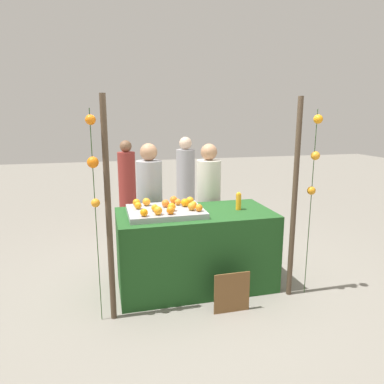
{
  "coord_description": "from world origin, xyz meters",
  "views": [
    {
      "loc": [
        -0.98,
        -3.69,
        1.95
      ],
      "look_at": [
        0.0,
        0.15,
        1.09
      ],
      "focal_mm": 32.77,
      "sensor_mm": 36.0,
      "label": 1
    }
  ],
  "objects_px": {
    "orange_1": "(144,213)",
    "vendor_left": "(150,211)",
    "stall_counter": "(195,249)",
    "chalkboard_sign": "(232,293)",
    "vendor_right": "(208,207)",
    "juice_bottle": "(239,201)",
    "orange_0": "(146,202)"
  },
  "relations": [
    {
      "from": "orange_1",
      "to": "vendor_left",
      "type": "xyz_separation_m",
      "value": [
        0.18,
        0.92,
        -0.23
      ]
    },
    {
      "from": "juice_bottle",
      "to": "vendor_left",
      "type": "bearing_deg",
      "value": 143.18
    },
    {
      "from": "stall_counter",
      "to": "orange_0",
      "type": "height_order",
      "value": "orange_0"
    },
    {
      "from": "stall_counter",
      "to": "vendor_left",
      "type": "relative_size",
      "value": 1.08
    },
    {
      "from": "orange_0",
      "to": "juice_bottle",
      "type": "bearing_deg",
      "value": -11.66
    },
    {
      "from": "juice_bottle",
      "to": "orange_0",
      "type": "bearing_deg",
      "value": 168.34
    },
    {
      "from": "stall_counter",
      "to": "chalkboard_sign",
      "type": "bearing_deg",
      "value": -72.62
    },
    {
      "from": "stall_counter",
      "to": "orange_0",
      "type": "bearing_deg",
      "value": 159.97
    },
    {
      "from": "juice_bottle",
      "to": "vendor_left",
      "type": "relative_size",
      "value": 0.13
    },
    {
      "from": "juice_bottle",
      "to": "vendor_right",
      "type": "relative_size",
      "value": 0.13
    },
    {
      "from": "stall_counter",
      "to": "orange_0",
      "type": "xyz_separation_m",
      "value": [
        -0.53,
        0.19,
        0.55
      ]
    },
    {
      "from": "juice_bottle",
      "to": "vendor_left",
      "type": "distance_m",
      "value": 1.19
    },
    {
      "from": "orange_0",
      "to": "vendor_left",
      "type": "bearing_deg",
      "value": 78.18
    },
    {
      "from": "juice_bottle",
      "to": "chalkboard_sign",
      "type": "distance_m",
      "value": 1.05
    },
    {
      "from": "chalkboard_sign",
      "to": "vendor_left",
      "type": "relative_size",
      "value": 0.27
    },
    {
      "from": "orange_0",
      "to": "vendor_left",
      "type": "distance_m",
      "value": 0.55
    },
    {
      "from": "stall_counter",
      "to": "chalkboard_sign",
      "type": "height_order",
      "value": "stall_counter"
    },
    {
      "from": "vendor_left",
      "to": "vendor_right",
      "type": "height_order",
      "value": "vendor_left"
    },
    {
      "from": "stall_counter",
      "to": "vendor_left",
      "type": "xyz_separation_m",
      "value": [
        -0.42,
        0.68,
        0.31
      ]
    },
    {
      "from": "orange_1",
      "to": "vendor_right",
      "type": "bearing_deg",
      "value": 43.34
    },
    {
      "from": "orange_0",
      "to": "vendor_right",
      "type": "relative_size",
      "value": 0.06
    },
    {
      "from": "orange_1",
      "to": "vendor_left",
      "type": "relative_size",
      "value": 0.05
    },
    {
      "from": "juice_bottle",
      "to": "orange_1",
      "type": "bearing_deg",
      "value": -169.01
    },
    {
      "from": "orange_0",
      "to": "chalkboard_sign",
      "type": "distance_m",
      "value": 1.37
    },
    {
      "from": "chalkboard_sign",
      "to": "juice_bottle",
      "type": "bearing_deg",
      "value": 64.4
    },
    {
      "from": "orange_1",
      "to": "chalkboard_sign",
      "type": "bearing_deg",
      "value": -27.38
    },
    {
      "from": "juice_bottle",
      "to": "vendor_right",
      "type": "distance_m",
      "value": 0.75
    },
    {
      "from": "vendor_right",
      "to": "juice_bottle",
      "type": "bearing_deg",
      "value": -77.83
    },
    {
      "from": "orange_1",
      "to": "vendor_right",
      "type": "xyz_separation_m",
      "value": [
        0.96,
        0.91,
        -0.24
      ]
    },
    {
      "from": "vendor_right",
      "to": "chalkboard_sign",
      "type": "bearing_deg",
      "value": -96.64
    },
    {
      "from": "orange_1",
      "to": "stall_counter",
      "type": "bearing_deg",
      "value": 21.55
    },
    {
      "from": "orange_0",
      "to": "stall_counter",
      "type": "bearing_deg",
      "value": -20.03
    }
  ]
}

